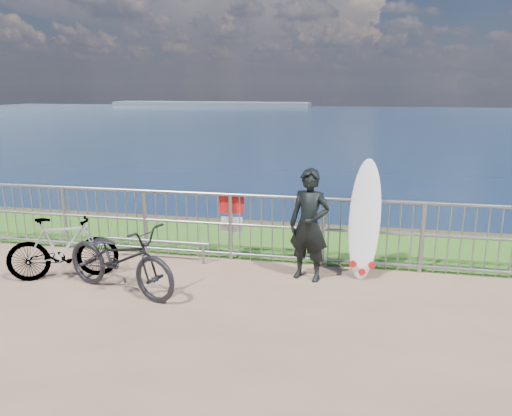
% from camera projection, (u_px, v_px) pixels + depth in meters
% --- Properties ---
extents(grass_strip, '(120.00, 120.00, 0.00)m').
position_uv_depth(grass_strip, '(272.00, 240.00, 9.25)').
color(grass_strip, '#2E631B').
rests_on(grass_strip, ground).
extents(seascape, '(260.00, 260.00, 5.00)m').
position_uv_depth(seascape, '(212.00, 106.00, 156.32)').
color(seascape, brown).
rests_on(seascape, ground).
extents(railing, '(10.06, 0.10, 1.13)m').
position_uv_depth(railing, '(261.00, 227.00, 8.06)').
color(railing, gray).
rests_on(railing, ground).
extents(surfer, '(0.69, 0.55, 1.66)m').
position_uv_depth(surfer, '(309.00, 225.00, 7.28)').
color(surfer, black).
rests_on(surfer, ground).
extents(surfboard, '(0.52, 0.48, 1.78)m').
position_uv_depth(surfboard, '(364.00, 224.00, 7.39)').
color(surfboard, white).
rests_on(surfboard, ground).
extents(bicycle_near, '(2.03, 1.24, 1.00)m').
position_uv_depth(bicycle_near, '(120.00, 258.00, 6.87)').
color(bicycle_near, black).
rests_on(bicycle_near, ground).
extents(bicycle_far, '(1.62, 1.08, 0.95)m').
position_uv_depth(bicycle_far, '(63.00, 248.00, 7.37)').
color(bicycle_far, black).
rests_on(bicycle_far, ground).
extents(bike_rack, '(1.75, 0.05, 0.37)m').
position_uv_depth(bike_rack, '(158.00, 243.00, 8.16)').
color(bike_rack, gray).
rests_on(bike_rack, ground).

